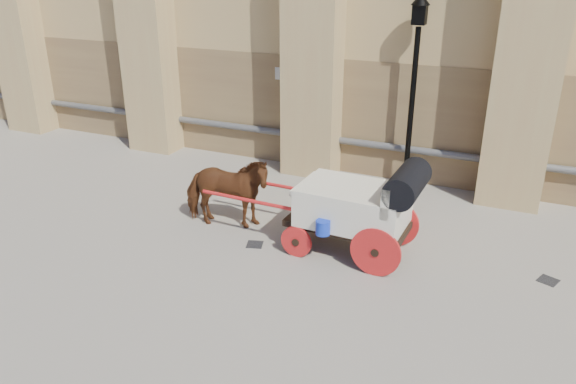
% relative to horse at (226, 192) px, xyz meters
% --- Properties ---
extents(ground, '(90.00, 90.00, 0.00)m').
position_rel_horse_xyz_m(ground, '(1.42, 0.19, -0.81)').
color(ground, gray).
rests_on(ground, ground).
extents(horse, '(2.08, 1.30, 1.63)m').
position_rel_horse_xyz_m(horse, '(0.00, 0.00, 0.00)').
color(horse, brown).
rests_on(horse, ground).
extents(carriage, '(4.45, 1.59, 1.93)m').
position_rel_horse_xyz_m(carriage, '(2.93, 0.02, 0.23)').
color(carriage, black).
rests_on(carriage, ground).
extents(street_lamp, '(0.44, 0.44, 4.65)m').
position_rel_horse_xyz_m(street_lamp, '(2.98, 3.78, 1.67)').
color(street_lamp, black).
rests_on(street_lamp, ground).
extents(drain_grate_near, '(0.40, 0.40, 0.01)m').
position_rel_horse_xyz_m(drain_grate_near, '(0.91, -0.51, -0.81)').
color(drain_grate_near, black).
rests_on(drain_grate_near, ground).
extents(drain_grate_far, '(0.42, 0.42, 0.01)m').
position_rel_horse_xyz_m(drain_grate_far, '(6.38, 0.42, -0.81)').
color(drain_grate_far, black).
rests_on(drain_grate_far, ground).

